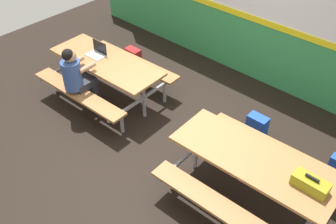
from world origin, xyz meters
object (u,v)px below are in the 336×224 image
Objects in this scene: backpack_dark at (134,59)px; satchel_spare at (257,128)px; picnic_table_left at (107,69)px; picnic_table_right at (252,168)px; toolbox_grey at (310,184)px; student_nearer at (77,75)px; laptop_silver at (97,52)px.

satchel_spare is (2.81, -0.11, 0.00)m from backpack_dark.
picnic_table_left and picnic_table_right have the same top height.
satchel_spare is at bearing 17.78° from picnic_table_left.
picnic_table_left is 2.63m from satchel_spare.
toolbox_grey is 0.91× the size of backpack_dark.
toolbox_grey is (0.69, 0.03, 0.23)m from picnic_table_right.
picnic_table_right is 3.07m from student_nearer.
toolbox_grey is at bearing 2.16° from picnic_table_right.
satchel_spare is at bearing -2.32° from backpack_dark.
laptop_silver reaches higher than satchel_spare.
picnic_table_left reaches higher than satchel_spare.
picnic_table_left is 0.32m from laptop_silver.
picnic_table_right is at bearing -4.86° from laptop_silver.
backpack_dark is 1.00× the size of satchel_spare.
picnic_table_right is at bearing -63.26° from satchel_spare.
laptop_silver is 0.75× the size of satchel_spare.
student_nearer reaches higher than satchel_spare.
student_nearer reaches higher than laptop_silver.
student_nearer is 3.76m from toolbox_grey.
backpack_dark is at bearing 160.87° from picnic_table_right.
toolbox_grey is at bearing -15.69° from backpack_dark.
toolbox_grey is at bearing -3.44° from picnic_table_left.
picnic_table_right is (3.00, -0.25, 0.00)m from picnic_table_left.
picnic_table_left is at bearing -162.22° from satchel_spare.
picnic_table_right is at bearing 5.82° from student_nearer.
laptop_silver reaches higher than backpack_dark.
picnic_table_left is at bearing 176.56° from toolbox_grey.
picnic_table_right is 0.73m from toolbox_grey.
backpack_dark is at bearing 164.31° from toolbox_grey.
laptop_silver is 3.95m from toolbox_grey.
picnic_table_right is 3.26m from laptop_silver.
student_nearer is (-0.05, -0.56, 0.13)m from picnic_table_left.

